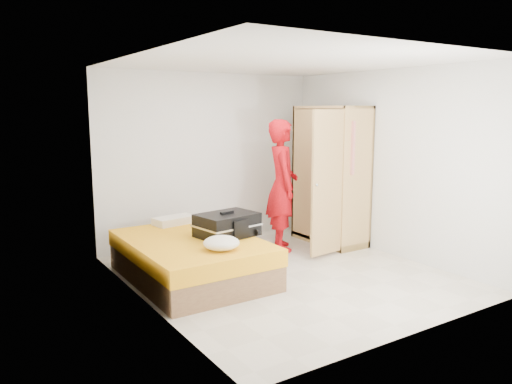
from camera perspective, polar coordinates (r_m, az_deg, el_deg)
room at (r=6.07m, az=3.51°, el=2.32°), size 4.00×4.02×2.60m
bed at (r=6.18m, az=-7.35°, el=-7.55°), size 1.42×2.02×0.50m
wardrobe at (r=7.67m, az=8.47°, el=1.45°), size 1.17×1.25×2.10m
person at (r=7.28m, az=3.01°, el=0.77°), size 0.71×0.82×1.91m
suitcase at (r=6.17m, az=-3.30°, el=-3.77°), size 0.80×0.64×0.31m
round_cushion at (r=5.60m, az=-3.98°, el=-5.83°), size 0.41×0.41×0.16m
pillow at (r=6.92m, az=-9.29°, el=-3.20°), size 0.60×0.38×0.10m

